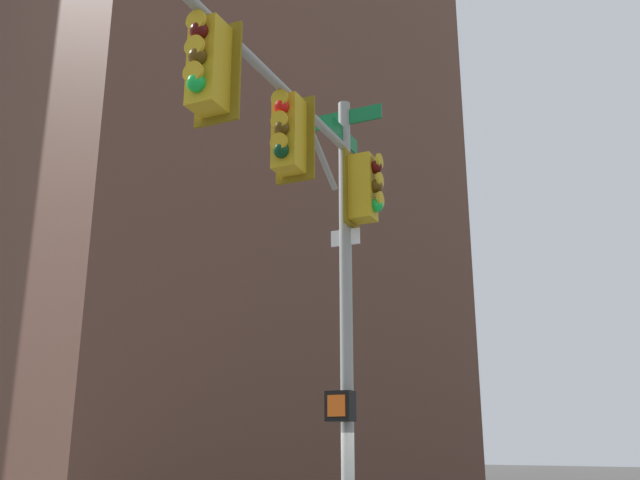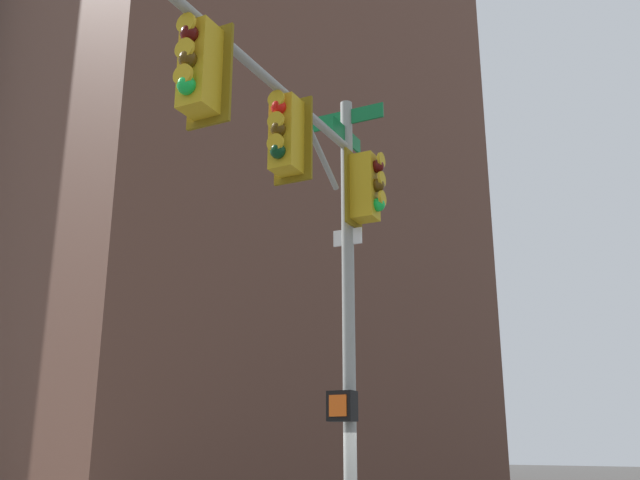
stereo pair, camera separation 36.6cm
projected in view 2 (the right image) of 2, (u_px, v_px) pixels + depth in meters
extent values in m
cylinder|color=gray|center=(349.00, 342.00, 10.02)|extent=(0.18, 0.18, 7.45)
cylinder|color=gray|center=(265.00, 76.00, 8.79)|extent=(4.51, 1.96, 0.12)
cylinder|color=gray|center=(321.00, 155.00, 9.99)|extent=(0.99, 0.48, 0.75)
cube|color=#0F6B33|center=(346.00, 118.00, 11.00)|extent=(0.50, 1.15, 0.24)
cube|color=#0F6B33|center=(346.00, 136.00, 10.92)|extent=(0.93, 0.41, 0.24)
cube|color=white|center=(348.00, 237.00, 10.46)|extent=(0.20, 0.43, 0.24)
cube|color=gold|center=(286.00, 135.00, 9.11)|extent=(0.44, 0.44, 1.00)
cube|color=#775E0F|center=(293.00, 141.00, 9.27)|extent=(0.25, 0.52, 1.16)
sphere|color=red|center=(279.00, 107.00, 9.02)|extent=(0.20, 0.20, 0.20)
cylinder|color=gold|center=(276.00, 99.00, 8.99)|extent=(0.13, 0.23, 0.23)
sphere|color=#4C330A|center=(278.00, 129.00, 8.94)|extent=(0.20, 0.20, 0.20)
cylinder|color=gold|center=(276.00, 120.00, 8.91)|extent=(0.13, 0.23, 0.23)
sphere|color=#0A3819|center=(278.00, 151.00, 8.85)|extent=(0.20, 0.20, 0.20)
cylinder|color=gold|center=(275.00, 142.00, 8.82)|extent=(0.13, 0.23, 0.23)
cube|color=gold|center=(200.00, 68.00, 7.52)|extent=(0.44, 0.44, 1.00)
cube|color=#775E0F|center=(210.00, 77.00, 7.68)|extent=(0.25, 0.52, 1.16)
sphere|color=#470A07|center=(190.00, 34.00, 7.43)|extent=(0.20, 0.20, 0.20)
cylinder|color=gold|center=(186.00, 23.00, 7.40)|extent=(0.13, 0.23, 0.23)
sphere|color=#4C330A|center=(188.00, 59.00, 7.35)|extent=(0.20, 0.20, 0.20)
cylinder|color=gold|center=(185.00, 49.00, 7.32)|extent=(0.13, 0.23, 0.23)
sphere|color=green|center=(186.00, 85.00, 7.26)|extent=(0.20, 0.20, 0.20)
cylinder|color=gold|center=(183.00, 75.00, 7.23)|extent=(0.13, 0.23, 0.23)
cube|color=gold|center=(365.00, 188.00, 10.54)|extent=(0.44, 0.44, 1.00)
cube|color=#775E0F|center=(353.00, 190.00, 10.62)|extent=(0.52, 0.25, 1.16)
sphere|color=#470A07|center=(377.00, 166.00, 10.53)|extent=(0.20, 0.20, 0.20)
cylinder|color=gold|center=(381.00, 160.00, 10.53)|extent=(0.23, 0.13, 0.23)
sphere|color=#4C330A|center=(378.00, 185.00, 10.45)|extent=(0.20, 0.20, 0.20)
cylinder|color=gold|center=(382.00, 179.00, 10.44)|extent=(0.23, 0.13, 0.23)
sphere|color=green|center=(378.00, 205.00, 10.36)|extent=(0.20, 0.20, 0.20)
cylinder|color=gold|center=(382.00, 198.00, 10.36)|extent=(0.23, 0.13, 0.23)
cube|color=black|center=(342.00, 406.00, 9.56)|extent=(0.37, 0.43, 0.40)
cube|color=#EA5914|center=(338.00, 406.00, 9.44)|extent=(0.12, 0.24, 0.28)
cube|color=brown|center=(232.00, 66.00, 45.04)|extent=(23.23, 20.94, 51.19)
cube|color=#845B47|center=(209.00, 260.00, 60.42)|extent=(18.11, 14.86, 35.61)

